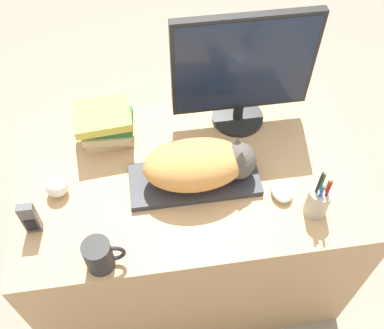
# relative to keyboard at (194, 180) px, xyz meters

# --- Properties ---
(desk) EXTENTS (1.15, 0.68, 0.72)m
(desk) POSITION_rel_keyboard_xyz_m (-0.01, 0.04, -0.37)
(desk) COLOR tan
(desk) RESTS_ON ground_plane
(keyboard) EXTENTS (0.42, 0.17, 0.02)m
(keyboard) POSITION_rel_keyboard_xyz_m (0.00, 0.00, 0.00)
(keyboard) COLOR #2D2D33
(keyboard) RESTS_ON desk
(cat) EXTENTS (0.36, 0.19, 0.14)m
(cat) POSITION_rel_keyboard_xyz_m (0.02, -0.00, 0.08)
(cat) COLOR #D18C47
(cat) RESTS_ON keyboard
(monitor) EXTENTS (0.47, 0.19, 0.44)m
(monitor) POSITION_rel_keyboard_xyz_m (0.20, 0.25, 0.22)
(monitor) COLOR black
(monitor) RESTS_ON desk
(computer_mouse) EXTENTS (0.07, 0.09, 0.04)m
(computer_mouse) POSITION_rel_keyboard_xyz_m (0.27, -0.09, 0.01)
(computer_mouse) COLOR silver
(computer_mouse) RESTS_ON desk
(coffee_mug) EXTENTS (0.12, 0.08, 0.11)m
(coffee_mug) POSITION_rel_keyboard_xyz_m (-0.30, -0.25, 0.04)
(coffee_mug) COLOR black
(coffee_mug) RESTS_ON desk
(pen_cup) EXTENTS (0.07, 0.07, 0.20)m
(pen_cup) POSITION_rel_keyboard_xyz_m (0.35, -0.17, 0.05)
(pen_cup) COLOR #B2A893
(pen_cup) RESTS_ON desk
(baseball) EXTENTS (0.07, 0.07, 0.07)m
(baseball) POSITION_rel_keyboard_xyz_m (-0.44, 0.02, 0.02)
(baseball) COLOR silver
(baseball) RESTS_ON desk
(phone) EXTENTS (0.05, 0.03, 0.13)m
(phone) POSITION_rel_keyboard_xyz_m (-0.50, -0.10, 0.05)
(phone) COLOR #4C4C51
(phone) RESTS_ON desk
(book_stack) EXTENTS (0.20, 0.18, 0.14)m
(book_stack) POSITION_rel_keyboard_xyz_m (-0.27, 0.23, 0.06)
(book_stack) COLOR #C6B284
(book_stack) RESTS_ON desk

